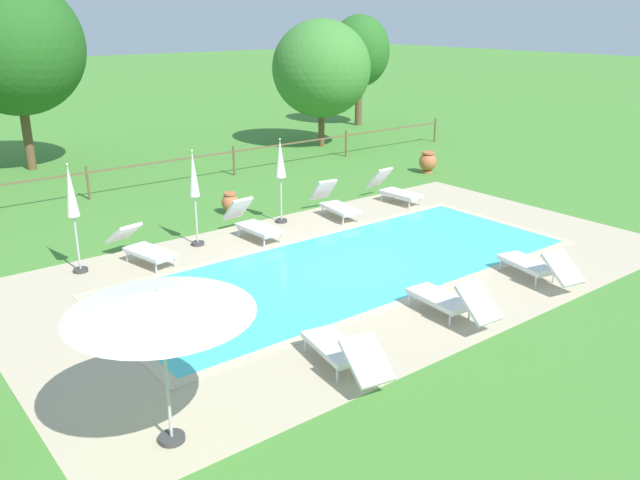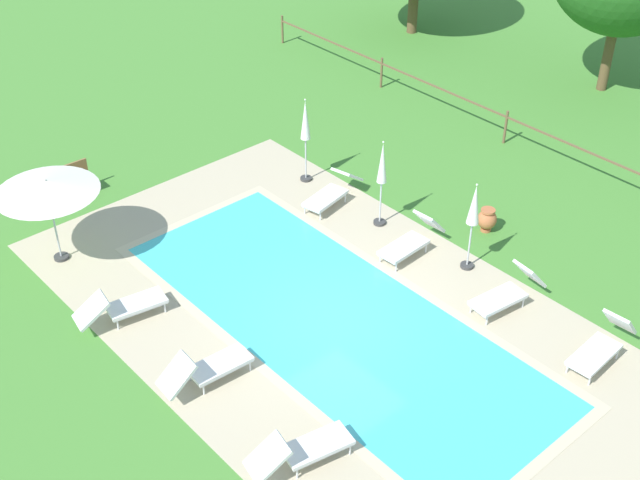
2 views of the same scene
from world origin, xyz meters
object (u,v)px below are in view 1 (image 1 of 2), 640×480
sun_lounger_south_near_corner (335,203)px  sun_lounger_south_mid (537,265)px  patio_umbrella_closed_row_centre (194,183)px  sun_lounger_north_far (142,247)px  patio_umbrella_closed_row_mid_west (280,165)px  sun_lounger_south_far (395,189)px  sun_lounger_north_near_steps (253,223)px  patio_umbrella_closed_row_west (72,200)px  sun_lounger_north_mid (343,350)px  terracotta_urn_by_tree (230,202)px  tree_centre (321,69)px  tree_west_mid (14,47)px  terracotta_urn_near_fence (428,162)px  sun_lounger_north_end (450,300)px  tree_east_mid (360,51)px  patio_umbrella_open_foreground (160,303)px

sun_lounger_south_near_corner → sun_lounger_south_mid: size_ratio=0.93×
patio_umbrella_closed_row_centre → sun_lounger_north_far: bearing=-170.5°
patio_umbrella_closed_row_mid_west → sun_lounger_south_far: bearing=-5.9°
sun_lounger_north_near_steps → patio_umbrella_closed_row_mid_west: (1.30, 0.59, 1.23)m
sun_lounger_south_mid → patio_umbrella_closed_row_west: patio_umbrella_closed_row_west is taller
sun_lounger_north_mid → patio_umbrella_closed_row_west: (-1.86, 6.90, 1.31)m
sun_lounger_south_mid → terracotta_urn_by_tree: 8.78m
sun_lounger_north_mid → sun_lounger_south_mid: 5.70m
tree_centre → tree_west_mid: bearing=164.4°
patio_umbrella_closed_row_mid_west → tree_west_mid: size_ratio=0.35×
terracotta_urn_by_tree → sun_lounger_south_mid: bearing=-72.7°
terracotta_urn_near_fence → tree_west_mid: 15.09m
sun_lounger_south_mid → patio_umbrella_closed_row_mid_west: size_ratio=0.90×
sun_lounger_north_near_steps → sun_lounger_north_end: 6.32m
sun_lounger_north_end → tree_centre: 17.38m
terracotta_urn_by_tree → sun_lounger_south_near_corner: bearing=-42.2°
patio_umbrella_closed_row_mid_west → patio_umbrella_closed_row_centre: size_ratio=0.97×
tree_west_mid → tree_centre: (11.19, -3.12, -1.10)m
terracotta_urn_by_tree → tree_centre: 10.91m
tree_east_mid → patio_umbrella_closed_row_mid_west: bearing=-138.4°
sun_lounger_north_end → terracotta_urn_by_tree: size_ratio=3.15×
sun_lounger_south_far → terracotta_urn_by_tree: 5.03m
tree_west_mid → tree_centre: tree_west_mid is taller
sun_lounger_north_mid → tree_east_mid: (16.45, 18.38, 3.29)m
terracotta_urn_by_tree → tree_east_mid: tree_east_mid is taller
sun_lounger_north_near_steps → patio_umbrella_closed_row_centre: 1.89m
patio_umbrella_closed_row_west → patio_umbrella_closed_row_mid_west: (5.64, 0.24, -0.06)m
sun_lounger_south_near_corner → patio_umbrella_closed_row_mid_west: size_ratio=0.83×
patio_umbrella_open_foreground → tree_centre: (14.43, 15.06, 1.22)m
sun_lounger_south_far → sun_lounger_south_near_corner: bearing=-178.6°
tree_west_mid → patio_umbrella_closed_row_mid_west: bearing=-72.3°
terracotta_urn_near_fence → terracotta_urn_by_tree: bearing=-179.7°
patio_umbrella_closed_row_mid_west → tree_west_mid: bearing=107.7°
sun_lounger_north_mid → patio_umbrella_closed_row_centre: (1.06, 6.89, 1.23)m
sun_lounger_south_near_corner → tree_centre: size_ratio=0.37×
sun_lounger_north_far → tree_west_mid: 12.26m
sun_lounger_north_mid → terracotta_urn_by_tree: sun_lounger_north_mid is taller
sun_lounger_south_near_corner → patio_umbrella_closed_row_west: patio_umbrella_closed_row_west is taller
patio_umbrella_closed_row_centre → terracotta_urn_by_tree: size_ratio=3.78×
terracotta_urn_near_fence → sun_lounger_south_far: bearing=-150.9°
terracotta_urn_by_tree → sun_lounger_north_end: bearing=-91.6°
sun_lounger_north_mid → tree_east_mid: size_ratio=0.38×
patio_umbrella_open_foreground → patio_umbrella_closed_row_mid_west: patio_umbrella_closed_row_mid_west is taller
tree_west_mid → patio_umbrella_closed_row_west: bearing=-100.5°
sun_lounger_south_near_corner → patio_umbrella_closed_row_centre: 4.42m
tree_east_mid → patio_umbrella_closed_row_centre: bearing=-143.3°
sun_lounger_north_mid → patio_umbrella_open_foreground: 3.44m
sun_lounger_north_near_steps → tree_west_mid: tree_west_mid is taller
sun_lounger_north_near_steps → terracotta_urn_near_fence: sun_lounger_north_near_steps is taller
sun_lounger_north_near_steps → tree_east_mid: size_ratio=0.35×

